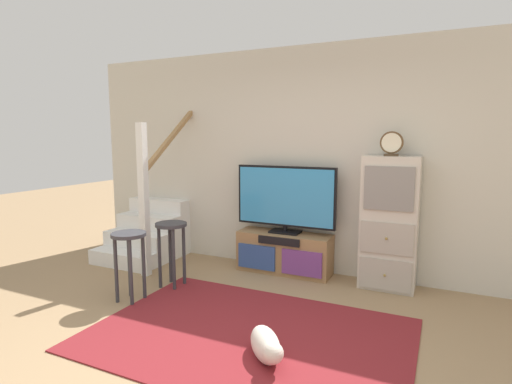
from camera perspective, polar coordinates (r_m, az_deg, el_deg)
name	(u,v)px	position (r m, az deg, el deg)	size (l,w,h in m)	color
ground_plane	(211,373)	(3.10, -6.44, -24.16)	(20.00, 20.00, 0.00)	#997A56
back_wall	(316,161)	(4.90, 8.56, 4.39)	(6.40, 0.12, 2.70)	beige
area_rug	(248,334)	(3.55, -1.07, -19.53)	(2.60, 1.80, 0.01)	maroon
media_console	(284,253)	(4.94, 4.01, -8.59)	(1.14, 0.38, 0.49)	#997047
television	(285,198)	(4.81, 4.19, -0.81)	(1.23, 0.22, 0.81)	black
side_cabinet	(389,223)	(4.55, 18.35, -4.24)	(0.58, 0.38, 1.44)	beige
desk_clock	(392,144)	(4.45, 18.67, 6.50)	(0.23, 0.08, 0.26)	#4C3823
staircase	(157,227)	(5.87, -13.91, -4.86)	(1.00, 1.36, 2.20)	white
bar_stool_near	(129,250)	(4.22, -17.53, -7.88)	(0.34, 0.34, 0.70)	#333338
bar_stool_far	(171,239)	(4.50, -11.91, -6.59)	(0.34, 0.34, 0.71)	#333338
dog	(266,345)	(3.17, 1.47, -20.91)	(0.43, 0.47, 0.23)	beige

